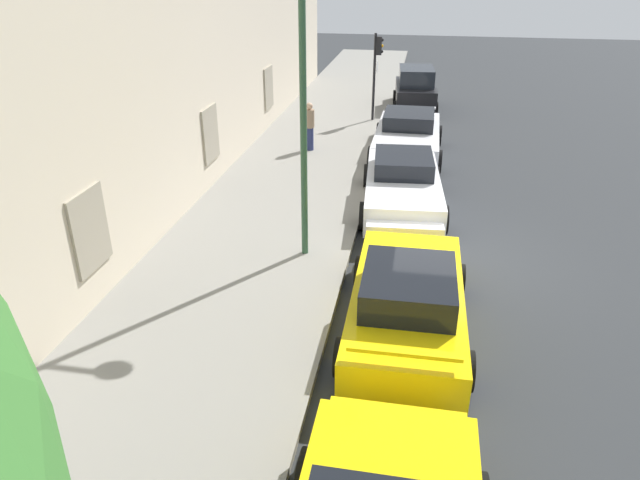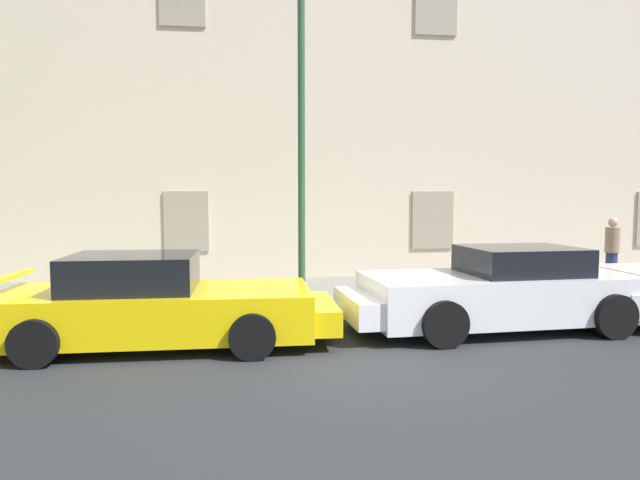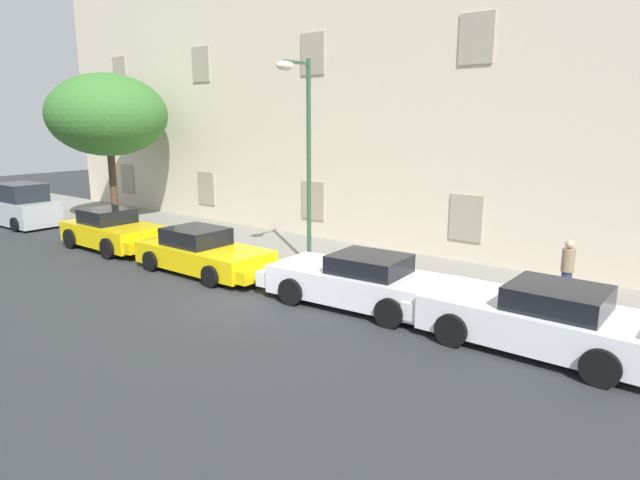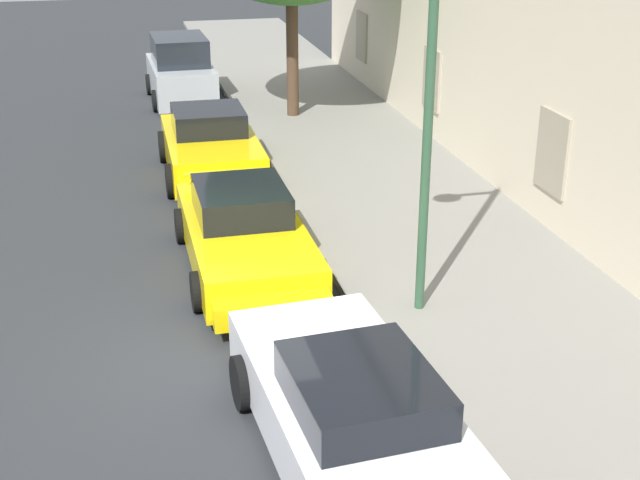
# 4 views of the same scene
# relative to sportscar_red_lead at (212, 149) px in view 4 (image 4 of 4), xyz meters

# --- Properties ---
(ground_plane) EXTENTS (80.00, 80.00, 0.00)m
(ground_plane) POSITION_rel_sportscar_red_lead_xyz_m (7.96, -0.93, -0.65)
(ground_plane) COLOR #2B2D30
(sidewalk) EXTENTS (60.00, 4.42, 0.14)m
(sidewalk) POSITION_rel_sportscar_red_lead_xyz_m (7.96, 3.51, -0.58)
(sidewalk) COLOR gray
(sidewalk) RESTS_ON ground
(sportscar_red_lead) EXTENTS (4.49, 2.22, 1.46)m
(sportscar_red_lead) POSITION_rel_sportscar_red_lead_xyz_m (0.00, 0.00, 0.00)
(sportscar_red_lead) COLOR yellow
(sportscar_red_lead) RESTS_ON ground
(sportscar_yellow_flank) EXTENTS (4.96, 2.16, 1.37)m
(sportscar_yellow_flank) POSITION_rel_sportscar_red_lead_xyz_m (5.16, -0.03, -0.05)
(sportscar_yellow_flank) COLOR yellow
(sportscar_yellow_flank) RESTS_ON ground
(sportscar_white_middle) EXTENTS (5.08, 2.35, 1.38)m
(sportscar_white_middle) POSITION_rel_sportscar_red_lead_xyz_m (10.41, 0.31, -0.03)
(sportscar_white_middle) COLOR white
(sportscar_white_middle) RESTS_ON ground
(hatchback_distant) EXTENTS (3.73, 2.01, 1.92)m
(hatchback_distant) POSITION_rel_sportscar_red_lead_xyz_m (-7.37, -0.04, 0.22)
(hatchback_distant) COLOR #B2B7BC
(hatchback_distant) RESTS_ON ground
(street_lamp) EXTENTS (0.44, 1.42, 6.32)m
(street_lamp) POSITION_rel_sportscar_red_lead_xyz_m (7.39, 1.89, 3.80)
(street_lamp) COLOR #2D5138
(street_lamp) RESTS_ON sidewalk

